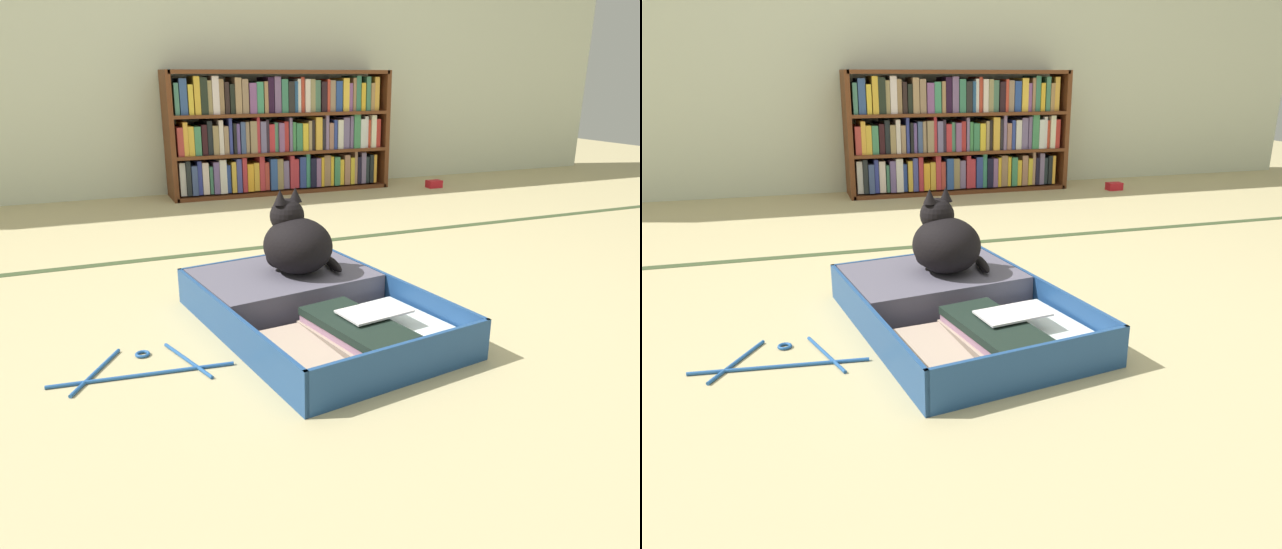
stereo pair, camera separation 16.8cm
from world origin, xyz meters
TOP-DOWN VIEW (x-y plane):
  - ground_plane at (0.00, 0.00)m, footprint 10.00×10.00m
  - tatami_border at (0.00, 0.95)m, footprint 4.80×0.05m
  - bookshelf at (0.48, 2.23)m, footprint 1.46×0.29m
  - open_suitcase at (-0.16, 0.09)m, footprint 0.71×0.95m
  - black_cat at (-0.14, 0.23)m, footprint 0.29×0.30m
  - clothes_hanger at (-0.68, -0.06)m, footprint 0.47×0.26m
  - small_red_pouch at (1.51, 1.96)m, footprint 0.10×0.07m

SIDE VIEW (x-z plane):
  - ground_plane at x=0.00m, z-range 0.00..0.00m
  - tatami_border at x=0.00m, z-range 0.00..0.00m
  - clothes_hanger at x=-0.68m, z-range 0.00..0.01m
  - small_red_pouch at x=1.51m, z-range 0.00..0.05m
  - open_suitcase at x=-0.16m, z-range -0.01..0.11m
  - black_cat at x=-0.14m, z-range 0.08..0.36m
  - bookshelf at x=0.48m, z-range -0.01..0.76m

